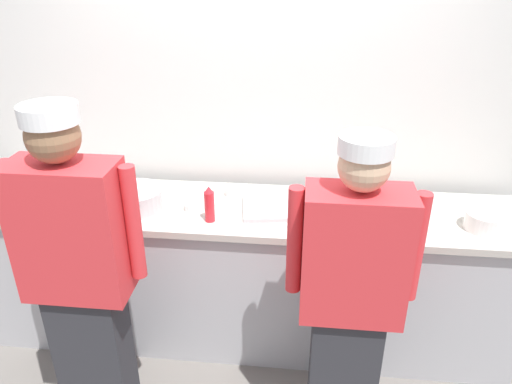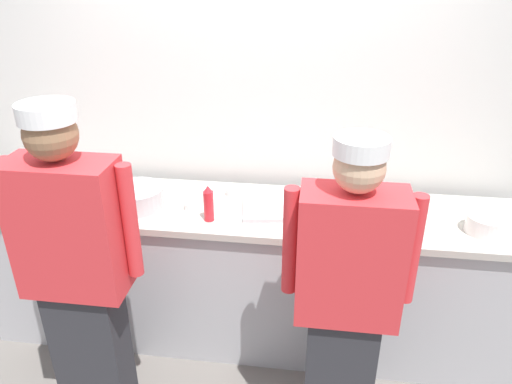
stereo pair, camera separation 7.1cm
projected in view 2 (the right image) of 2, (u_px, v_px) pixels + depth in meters
ground_plane at (238, 371)px, 2.90m from camera, size 9.00×9.00×0.00m
wall_back at (256, 114)px, 3.02m from camera, size 5.01×0.10×2.70m
prep_counter at (246, 273)px, 3.00m from camera, size 3.19×0.65×0.93m
chef_near_left at (77, 270)px, 2.26m from camera, size 0.62×0.24×1.72m
chef_center at (346, 297)px, 2.17m from camera, size 0.59×0.24×1.62m
plate_stack_front at (486, 224)px, 2.53m from camera, size 0.21×0.21×0.10m
plate_stack_rear at (355, 203)px, 2.80m from camera, size 0.22×0.22×0.05m
mixing_bowl_steel at (136, 197)px, 2.79m from camera, size 0.32×0.32×0.12m
sheet_tray at (278, 208)px, 2.77m from camera, size 0.45×0.36×0.02m
squeeze_bottle_primary at (406, 211)px, 2.55m from camera, size 0.05×0.05×0.21m
squeeze_bottle_secondary at (209, 204)px, 2.62m from camera, size 0.05×0.05×0.21m
ramekin_yellow_sauce at (124, 186)px, 3.00m from camera, size 0.09×0.09×0.05m
ramekin_orange_sauce at (19, 195)px, 2.88m from camera, size 0.08×0.08×0.05m
ramekin_red_sauce at (233, 191)px, 2.94m from camera, size 0.09×0.09×0.04m
ramekin_green_sauce at (191, 205)px, 2.77m from camera, size 0.08×0.08×0.04m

